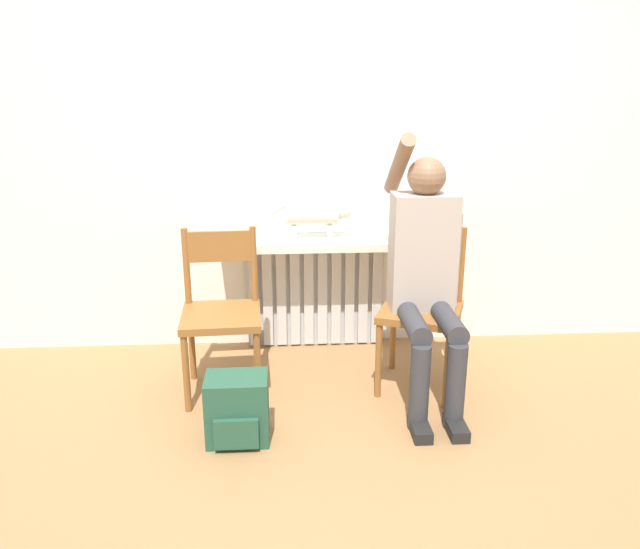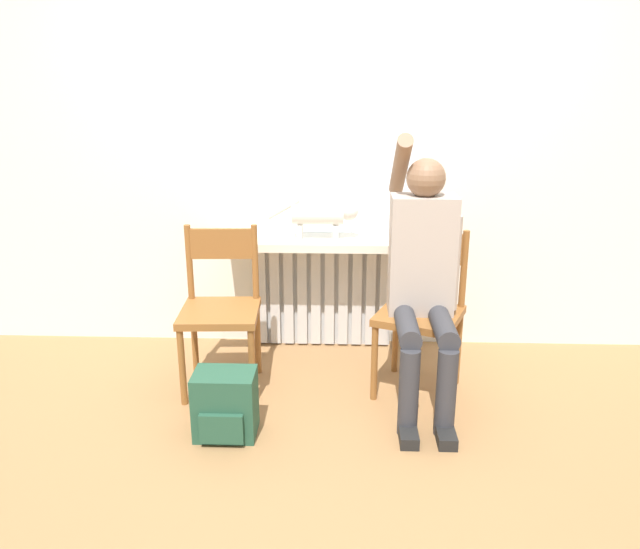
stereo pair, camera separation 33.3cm
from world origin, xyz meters
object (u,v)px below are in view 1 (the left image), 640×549
at_px(chair_right, 422,306).
at_px(person, 426,269).
at_px(chair_left, 221,310).
at_px(cat, 317,214).
at_px(backpack, 237,409).

distance_m(chair_right, person, 0.27).
distance_m(chair_left, chair_right, 1.10).
bearing_deg(cat, chair_right, -41.03).
bearing_deg(backpack, cat, 66.09).
bearing_deg(person, backpack, -157.37).
xyz_separation_m(person, cat, (-0.54, 0.59, 0.17)).
distance_m(cat, backpack, 1.31).
relative_size(cat, backpack, 1.67).
xyz_separation_m(person, backpack, (-0.98, -0.41, -0.56)).
bearing_deg(backpack, chair_right, 27.50).
height_order(cat, backpack, cat).
xyz_separation_m(chair_left, person, (1.09, -0.11, 0.25)).
bearing_deg(cat, person, -47.65).
bearing_deg(person, cat, 132.35).
relative_size(chair_left, cat, 1.63).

